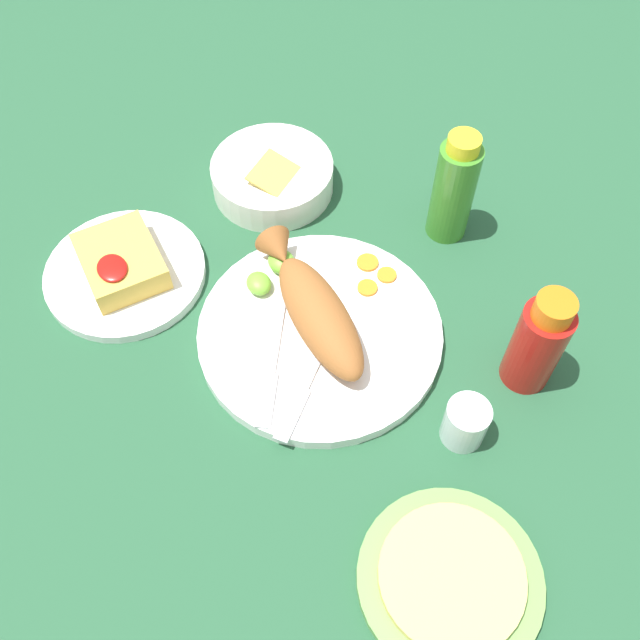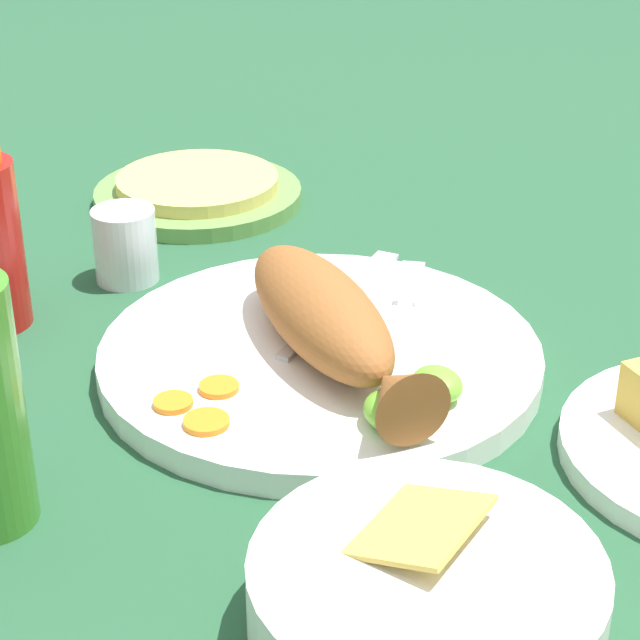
% 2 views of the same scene
% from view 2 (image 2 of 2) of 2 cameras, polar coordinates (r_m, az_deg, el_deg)
% --- Properties ---
extents(ground_plane, '(4.00, 4.00, 0.00)m').
position_cam_2_polar(ground_plane, '(0.79, 0.00, -2.43)').
color(ground_plane, '#235133').
extents(main_plate, '(0.30, 0.30, 0.02)m').
position_cam_2_polar(main_plate, '(0.79, 0.00, -1.86)').
color(main_plate, white).
rests_on(main_plate, ground_plane).
extents(fried_fish, '(0.23, 0.07, 0.05)m').
position_cam_2_polar(fried_fish, '(0.76, 0.42, -0.02)').
color(fried_fish, '#935628').
rests_on(fried_fish, main_plate).
extents(fork_near, '(0.13, 0.15, 0.00)m').
position_cam_2_polar(fork_near, '(0.85, 1.34, 1.24)').
color(fork_near, silver).
rests_on(fork_near, main_plate).
extents(fork_far, '(0.16, 0.11, 0.00)m').
position_cam_2_polar(fork_far, '(0.83, 4.14, 0.52)').
color(fork_far, silver).
rests_on(fork_far, main_plate).
extents(carrot_slice_near, '(0.03, 0.03, 0.00)m').
position_cam_2_polar(carrot_slice_near, '(0.74, -5.00, -3.31)').
color(carrot_slice_near, orange).
rests_on(carrot_slice_near, main_plate).
extents(carrot_slice_mid, '(0.02, 0.02, 0.00)m').
position_cam_2_polar(carrot_slice_mid, '(0.72, -7.25, -4.06)').
color(carrot_slice_mid, orange).
rests_on(carrot_slice_mid, main_plate).
extents(carrot_slice_far, '(0.03, 0.03, 0.00)m').
position_cam_2_polar(carrot_slice_far, '(0.70, -5.61, -5.02)').
color(carrot_slice_far, orange).
rests_on(carrot_slice_far, main_plate).
extents(lime_wedge_main, '(0.04, 0.03, 0.02)m').
position_cam_2_polar(lime_wedge_main, '(0.70, 3.59, -4.48)').
color(lime_wedge_main, '#6BB233').
rests_on(lime_wedge_main, main_plate).
extents(lime_wedge_side, '(0.04, 0.03, 0.02)m').
position_cam_2_polar(lime_wedge_side, '(0.73, 5.78, -3.17)').
color(lime_wedge_side, '#6BB233').
rests_on(lime_wedge_side, main_plate).
extents(salt_cup, '(0.05, 0.05, 0.06)m').
position_cam_2_polar(salt_cup, '(0.92, -9.55, 3.44)').
color(salt_cup, silver).
rests_on(salt_cup, ground_plane).
extents(guacamole_bowl, '(0.17, 0.17, 0.06)m').
position_cam_2_polar(guacamole_bowl, '(0.57, 5.22, -13.30)').
color(guacamole_bowl, white).
rests_on(guacamole_bowl, ground_plane).
extents(tortilla_plate, '(0.19, 0.19, 0.01)m').
position_cam_2_polar(tortilla_plate, '(1.07, -6.02, 6.10)').
color(tortilla_plate, '#6B9E4C').
rests_on(tortilla_plate, ground_plane).
extents(tortilla_stack, '(0.15, 0.15, 0.01)m').
position_cam_2_polar(tortilla_stack, '(1.07, -6.05, 6.75)').
color(tortilla_stack, '#E0C666').
rests_on(tortilla_stack, tortilla_plate).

